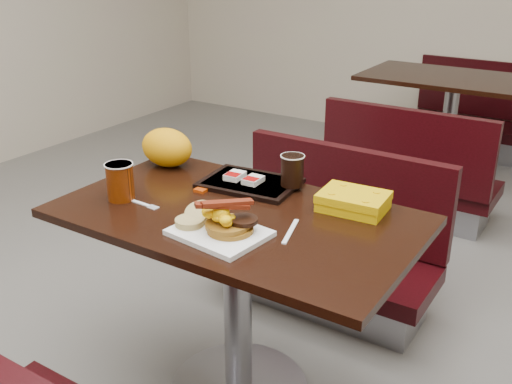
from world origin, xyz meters
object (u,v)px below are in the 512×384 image
Objects in this scene: table_far at (448,130)px; tray at (250,183)px; bench_far_s at (414,161)px; bench_far_n at (473,110)px; platter at (220,233)px; pancake_stack at (230,227)px; clamshell at (353,201)px; hashbrown_sleeve_right at (253,180)px; paper_bag at (167,147)px; fork at (139,203)px; coffee_cup_far at (292,170)px; coffee_cup_near at (120,182)px; table_near at (238,308)px; knife at (290,231)px; hashbrown_sleeve_left at (235,176)px; bench_near_n at (326,237)px.

tray is at bearing -92.29° from table_far.
bench_far_s is 1.00× the size of bench_far_n.
bench_far_s is 3.62× the size of platter.
clamshell is at bearing 58.51° from pancake_stack.
hashbrown_sleeve_right is (-0.13, 0.39, 0.02)m from platter.
paper_bag is at bearing -101.66° from table_far.
clamshell reaches higher than bench_far_s.
coffee_cup_far is (0.38, 0.39, 0.07)m from fork.
bench_far_s is at bearing 78.74° from coffee_cup_near.
pancake_stack reaches higher than bench_far_s.
hashbrown_sleeve_right is (-0.08, 0.22, 0.40)m from table_near.
knife is 0.50× the size of tray.
knife is 0.45m from hashbrown_sleeve_left.
platter is 0.38m from fork.
knife is at bearing -37.63° from hashbrown_sleeve_left.
bench_near_n is 5.81× the size of knife.
paper_bag is at bearing 118.20° from fork.
hashbrown_sleeve_left reaches higher than tray.
bench_near_n is 7.02× the size of pancake_stack.
pancake_stack reaches higher than knife.
bench_near_n is 0.86m from knife.
knife reaches higher than table_near.
bench_far_s is 7.64× the size of coffee_cup_near.
bench_near_n is 0.95m from platter.
table_far is 4.34× the size of platter.
clamshell is (0.32, -3.07, 0.42)m from bench_far_n.
coffee_cup_near reaches higher than fork.
table_near is at bearing -113.30° from knife.
bench_near_n is 0.63m from coffee_cup_far.
table_near is 0.51m from fork.
bench_far_s is at bearing -90.00° from bench_far_n.
paper_bag is at bearing 176.35° from clamshell.
knife is (0.22, -3.33, 0.39)m from bench_far_n.
table_far is at bearing 91.69° from pancake_stack.
bench_far_s is 1.73m from hashbrown_sleeve_right.
tray is 0.40m from paper_bag.
hashbrown_sleeve_left is at bearing -1.06° from paper_bag.
tray is (-0.09, -0.47, 0.40)m from bench_near_n.
platter is 0.04m from pancake_stack.
bench_far_n is 3.48m from coffee_cup_near.
hashbrown_sleeve_right is at bearing 56.28° from fork.
hashbrown_sleeve_left is (-0.24, 0.37, -0.00)m from pancake_stack.
platter is at bearing -72.86° from table_near.
pancake_stack is at bearing -3.36° from coffee_cup_near.
hashbrown_sleeve_left reaches higher than bench_far_s.
clamshell is (0.23, 0.38, -0.00)m from pancake_stack.
hashbrown_sleeve_left is 0.34m from paper_bag.
bench_near_n is 1.00× the size of bench_far_s.
clamshell reaches higher than knife.
coffee_cup_near is at bearing -178.87° from platter.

